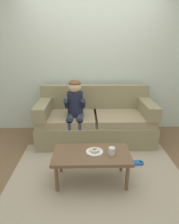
% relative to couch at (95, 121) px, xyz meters
% --- Properties ---
extents(ground, '(10.00, 10.00, 0.00)m').
position_rel_couch_xyz_m(ground, '(-0.03, -0.85, -0.34)').
color(ground, brown).
extents(wall_back, '(8.00, 0.10, 2.80)m').
position_rel_couch_xyz_m(wall_back, '(-0.03, 0.55, 1.06)').
color(wall_back, beige).
rests_on(wall_back, ground).
extents(area_rug, '(2.24, 1.72, 0.01)m').
position_rel_couch_xyz_m(area_rug, '(-0.03, -1.10, -0.33)').
color(area_rug, tan).
rests_on(area_rug, ground).
extents(couch, '(1.96, 0.90, 0.93)m').
position_rel_couch_xyz_m(couch, '(0.00, 0.00, 0.00)').
color(couch, '#8C7F5B').
rests_on(couch, ground).
extents(coffee_table, '(0.93, 0.50, 0.39)m').
position_rel_couch_xyz_m(coffee_table, '(-0.10, -1.18, 0.01)').
color(coffee_table, brown).
rests_on(coffee_table, ground).
extents(person_child, '(0.34, 0.58, 1.10)m').
position_rel_couch_xyz_m(person_child, '(-0.34, -0.21, 0.33)').
color(person_child, '#1E2338').
rests_on(person_child, ground).
extents(plate, '(0.21, 0.21, 0.01)m').
position_rel_couch_xyz_m(plate, '(-0.06, -1.15, 0.06)').
color(plate, white).
rests_on(plate, coffee_table).
extents(donut, '(0.17, 0.17, 0.04)m').
position_rel_couch_xyz_m(donut, '(-0.06, -1.15, 0.09)').
color(donut, beige).
rests_on(donut, plate).
extents(mug, '(0.08, 0.08, 0.09)m').
position_rel_couch_xyz_m(mug, '(0.14, -1.21, 0.10)').
color(mug, silver).
rests_on(mug, coffee_table).
extents(toy_controller, '(0.23, 0.09, 0.05)m').
position_rel_couch_xyz_m(toy_controller, '(0.54, -0.85, -0.32)').
color(toy_controller, blue).
rests_on(toy_controller, ground).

